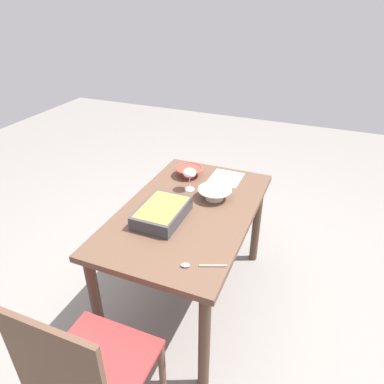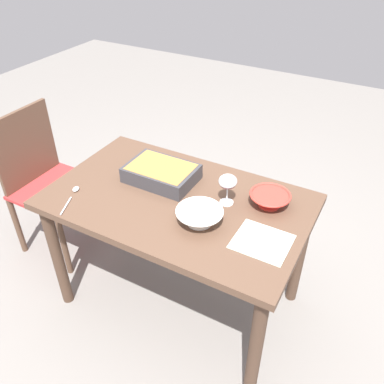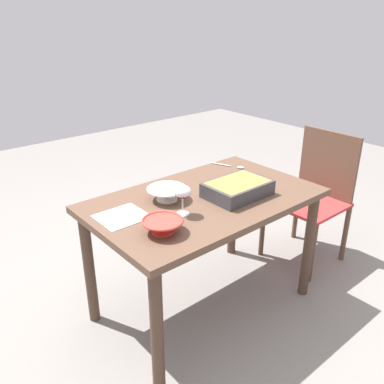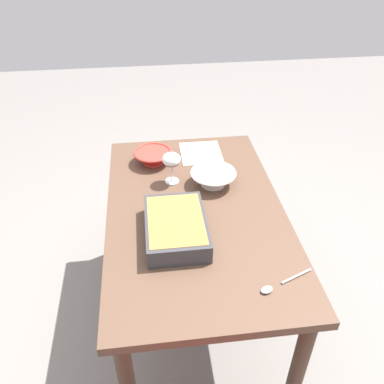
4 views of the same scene
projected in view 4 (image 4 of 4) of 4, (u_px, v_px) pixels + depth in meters
The scene contains 8 objects.
ground_plane at pixel (195, 314), 2.17m from camera, with size 8.00×8.00×0.00m, color gray.
dining_table at pixel (195, 227), 1.79m from camera, with size 1.25×0.76×0.73m.
wine_glass at pixel (171, 161), 1.84m from camera, with size 0.09×0.09×0.16m.
casserole_dish at pixel (176, 226), 1.58m from camera, with size 0.35×0.24×0.08m.
mixing_bowl at pixel (153, 156), 2.02m from camera, with size 0.19×0.19×0.07m.
small_bowl at pixel (213, 177), 1.86m from camera, with size 0.21×0.21×0.07m.
serving_spoon at pixel (276, 285), 1.39m from camera, with size 0.10×0.21×0.01m.
napkin at pixel (201, 153), 2.12m from camera, with size 0.23×0.21×0.00m, color #B2CCB7.
Camera 4 is at (1.34, -0.18, 1.82)m, focal length 37.54 mm.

